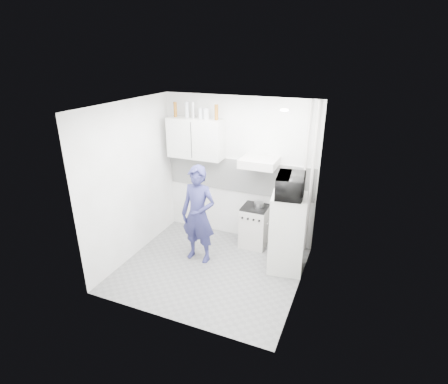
% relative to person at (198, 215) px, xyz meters
% --- Properties ---
extents(floor, '(2.80, 2.80, 0.00)m').
position_rel_person_xyz_m(floor, '(0.30, -0.22, -0.82)').
color(floor, slate).
rests_on(floor, ground).
extents(ceiling, '(2.80, 2.80, 0.00)m').
position_rel_person_xyz_m(ceiling, '(0.30, -0.22, 1.78)').
color(ceiling, white).
rests_on(ceiling, wall_back).
extents(wall_back, '(2.80, 0.00, 2.80)m').
position_rel_person_xyz_m(wall_back, '(0.30, 1.03, 0.48)').
color(wall_back, white).
rests_on(wall_back, floor).
extents(wall_left, '(0.00, 2.60, 2.60)m').
position_rel_person_xyz_m(wall_left, '(-1.10, -0.22, 0.48)').
color(wall_left, white).
rests_on(wall_left, floor).
extents(wall_right, '(0.00, 2.60, 2.60)m').
position_rel_person_xyz_m(wall_right, '(1.70, -0.22, 0.48)').
color(wall_right, white).
rests_on(wall_right, floor).
extents(person, '(0.62, 0.42, 1.64)m').
position_rel_person_xyz_m(person, '(0.00, 0.00, 0.00)').
color(person, navy).
rests_on(person, floor).
extents(stove, '(0.46, 0.46, 0.73)m').
position_rel_person_xyz_m(stove, '(0.71, 0.78, -0.45)').
color(stove, beige).
rests_on(stove, floor).
extents(fridge, '(0.60, 0.60, 1.27)m').
position_rel_person_xyz_m(fridge, '(1.40, 0.27, -0.18)').
color(fridge, beige).
rests_on(fridge, floor).
extents(stove_top, '(0.44, 0.44, 0.03)m').
position_rel_person_xyz_m(stove_top, '(0.71, 0.78, -0.08)').
color(stove_top, black).
rests_on(stove_top, stove).
extents(saucepan, '(0.17, 0.17, 0.09)m').
position_rel_person_xyz_m(saucepan, '(0.78, 0.79, -0.01)').
color(saucepan, silver).
rests_on(saucepan, stove_top).
extents(microwave, '(0.64, 0.48, 0.33)m').
position_rel_person_xyz_m(microwave, '(1.40, 0.27, 0.62)').
color(microwave, black).
rests_on(microwave, fridge).
extents(bottle_a, '(0.06, 0.06, 0.26)m').
position_rel_person_xyz_m(bottle_a, '(-0.83, 0.86, 1.51)').
color(bottle_a, brown).
rests_on(bottle_a, upper_cabinet).
extents(bottle_c, '(0.07, 0.07, 0.28)m').
position_rel_person_xyz_m(bottle_c, '(-0.60, 0.86, 1.52)').
color(bottle_c, '#B2B7BC').
rests_on(bottle_c, upper_cabinet).
extents(bottle_d, '(0.06, 0.06, 0.28)m').
position_rel_person_xyz_m(bottle_d, '(-0.48, 0.86, 1.52)').
color(bottle_d, silver).
rests_on(bottle_d, upper_cabinet).
extents(canister_a, '(0.07, 0.07, 0.18)m').
position_rel_person_xyz_m(canister_a, '(-0.34, 0.86, 1.47)').
color(canister_a, '#B2B7BC').
rests_on(canister_a, upper_cabinet).
extents(canister_b, '(0.10, 0.10, 0.18)m').
position_rel_person_xyz_m(canister_b, '(-0.23, 0.86, 1.47)').
color(canister_b, '#B2B7BC').
rests_on(canister_b, upper_cabinet).
extents(bottle_e, '(0.06, 0.06, 0.26)m').
position_rel_person_xyz_m(bottle_e, '(-0.05, 0.86, 1.51)').
color(bottle_e, brown).
rests_on(bottle_e, upper_cabinet).
extents(upper_cabinet, '(1.00, 0.35, 0.70)m').
position_rel_person_xyz_m(upper_cabinet, '(-0.45, 0.86, 1.03)').
color(upper_cabinet, beige).
rests_on(upper_cabinet, wall_back).
extents(range_hood, '(0.60, 0.50, 0.14)m').
position_rel_person_xyz_m(range_hood, '(0.75, 0.78, 0.75)').
color(range_hood, beige).
rests_on(range_hood, wall_back).
extents(backsplash, '(2.74, 0.03, 0.60)m').
position_rel_person_xyz_m(backsplash, '(0.30, 1.02, 0.38)').
color(backsplash, white).
rests_on(backsplash, wall_back).
extents(pipe_a, '(0.05, 0.05, 2.60)m').
position_rel_person_xyz_m(pipe_a, '(1.60, 0.95, 0.48)').
color(pipe_a, beige).
rests_on(pipe_a, floor).
extents(pipe_b, '(0.04, 0.04, 2.60)m').
position_rel_person_xyz_m(pipe_b, '(1.48, 0.95, 0.48)').
color(pipe_b, beige).
rests_on(pipe_b, floor).
extents(ceiling_spot_fixture, '(0.10, 0.10, 0.02)m').
position_rel_person_xyz_m(ceiling_spot_fixture, '(1.30, -0.02, 1.75)').
color(ceiling_spot_fixture, white).
rests_on(ceiling_spot_fixture, ceiling).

